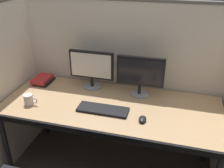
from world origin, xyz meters
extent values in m
cube|color=beige|center=(0.00, 0.74, 0.78)|extent=(2.20, 0.05, 1.55)
cube|color=beige|center=(-0.99, 0.20, 0.78)|extent=(0.05, 1.40, 1.55)
cube|color=tan|center=(0.00, 0.30, 0.72)|extent=(1.90, 0.80, 0.04)
cube|color=black|center=(0.00, -0.09, 0.72)|extent=(1.90, 0.02, 0.05)
cylinder|color=black|center=(-0.89, -0.04, 0.35)|extent=(0.04, 0.04, 0.70)
cylinder|color=black|center=(-0.89, 0.64, 0.35)|extent=(0.04, 0.04, 0.70)
cylinder|color=black|center=(0.89, 0.64, 0.35)|extent=(0.04, 0.04, 0.70)
cylinder|color=gray|center=(-0.26, 0.57, 0.75)|extent=(0.17, 0.17, 0.01)
cylinder|color=black|center=(-0.26, 0.57, 0.80)|extent=(0.03, 0.03, 0.09)
cube|color=black|center=(-0.26, 0.57, 0.98)|extent=(0.43, 0.03, 0.27)
cube|color=silver|center=(-0.26, 0.55, 0.98)|extent=(0.39, 0.01, 0.23)
cylinder|color=gray|center=(0.21, 0.55, 0.75)|extent=(0.17, 0.17, 0.01)
cylinder|color=black|center=(0.21, 0.55, 0.80)|extent=(0.03, 0.03, 0.09)
cube|color=black|center=(0.21, 0.55, 0.98)|extent=(0.43, 0.03, 0.27)
cube|color=black|center=(0.21, 0.53, 0.98)|extent=(0.39, 0.01, 0.23)
cube|color=black|center=(-0.04, 0.19, 0.75)|extent=(0.43, 0.15, 0.02)
ellipsoid|color=black|center=(0.31, 0.14, 0.76)|extent=(0.06, 0.10, 0.03)
cylinder|color=#59595B|center=(0.31, 0.15, 0.77)|extent=(0.01, 0.01, 0.01)
cube|color=black|center=(-0.77, 0.54, 0.75)|extent=(0.15, 0.21, 0.02)
cube|color=#B22626|center=(-0.79, 0.54, 0.78)|extent=(0.15, 0.21, 0.04)
cylinder|color=silver|center=(-0.69, 0.12, 0.79)|extent=(0.08, 0.08, 0.09)
torus|color=silver|center=(-0.63, 0.12, 0.79)|extent=(0.06, 0.01, 0.06)
camera|label=1|loc=(0.50, -1.49, 1.90)|focal=40.06mm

